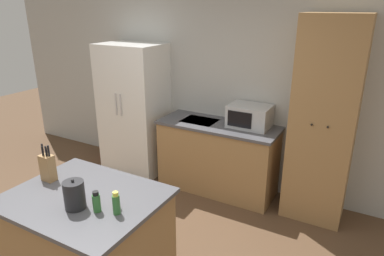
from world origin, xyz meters
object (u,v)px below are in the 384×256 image
(knife_block, at_px, (48,167))
(spice_bottle_short_red, at_px, (96,199))
(kettle, at_px, (74,195))
(refrigerator, at_px, (134,109))
(spice_bottle_green_herb, at_px, (117,201))
(fire_extinguisher, at_px, (104,148))
(spice_bottle_amber_oil, at_px, (96,202))
(pantry_cabinet, at_px, (324,123))
(spice_bottle_tall_dark, at_px, (116,204))
(microwave, at_px, (250,116))

(knife_block, height_order, spice_bottle_short_red, knife_block)
(kettle, bearing_deg, refrigerator, 118.23)
(refrigerator, distance_m, knife_block, 2.12)
(spice_bottle_short_red, height_order, spice_bottle_green_herb, spice_bottle_green_herb)
(refrigerator, bearing_deg, kettle, -61.77)
(fire_extinguisher, bearing_deg, refrigerator, -1.54)
(refrigerator, xyz_separation_m, spice_bottle_amber_oil, (1.36, -2.17, 0.06))
(pantry_cabinet, relative_size, knife_block, 6.85)
(fire_extinguisher, bearing_deg, spice_bottle_short_red, -47.18)
(knife_block, relative_size, kettle, 1.38)
(spice_bottle_tall_dark, relative_size, spice_bottle_short_red, 1.65)
(refrigerator, height_order, pantry_cabinet, pantry_cabinet)
(pantry_cabinet, height_order, spice_bottle_short_red, pantry_cabinet)
(knife_block, distance_m, spice_bottle_short_red, 0.65)
(microwave, distance_m, spice_bottle_amber_oil, 2.30)
(knife_block, distance_m, kettle, 0.56)
(kettle, bearing_deg, fire_extinguisher, 129.85)
(spice_bottle_green_herb, xyz_separation_m, fire_extinguisher, (-2.13, 2.07, -0.79))
(pantry_cabinet, relative_size, kettle, 9.42)
(pantry_cabinet, distance_m, kettle, 2.65)
(microwave, bearing_deg, pantry_cabinet, -3.49)
(spice_bottle_tall_dark, height_order, spice_bottle_amber_oil, spice_bottle_tall_dark)
(microwave, xyz_separation_m, spice_bottle_green_herb, (-0.25, -2.16, -0.10))
(pantry_cabinet, distance_m, spice_bottle_amber_oil, 2.53)
(knife_block, relative_size, spice_bottle_short_red, 3.06)
(microwave, height_order, knife_block, knife_block)
(spice_bottle_amber_oil, xyz_separation_m, kettle, (-0.17, -0.04, 0.03))
(spice_bottle_amber_oil, height_order, kettle, kettle)
(knife_block, xyz_separation_m, spice_bottle_short_red, (0.64, -0.09, -0.07))
(knife_block, relative_size, spice_bottle_amber_oil, 2.01)
(refrigerator, distance_m, kettle, 2.51)
(pantry_cabinet, height_order, spice_bottle_green_herb, pantry_cabinet)
(pantry_cabinet, height_order, fire_extinguisher, pantry_cabinet)
(fire_extinguisher, bearing_deg, microwave, 2.06)
(pantry_cabinet, relative_size, spice_bottle_green_herb, 19.16)
(refrigerator, distance_m, spice_bottle_amber_oil, 2.56)
(pantry_cabinet, bearing_deg, spice_bottle_amber_oil, -118.57)
(refrigerator, xyz_separation_m, spice_bottle_green_herb, (1.46, -2.06, 0.04))
(spice_bottle_tall_dark, height_order, kettle, kettle)
(microwave, height_order, spice_bottle_tall_dark, microwave)
(spice_bottle_green_herb, xyz_separation_m, kettle, (-0.27, -0.15, 0.05))
(spice_bottle_tall_dark, bearing_deg, knife_block, 172.89)
(refrigerator, distance_m, microwave, 1.72)
(spice_bottle_short_red, bearing_deg, spice_bottle_amber_oil, -42.69)
(spice_bottle_green_herb, bearing_deg, fire_extinguisher, 135.74)
(spice_bottle_tall_dark, bearing_deg, fire_extinguisher, 135.58)
(spice_bottle_tall_dark, bearing_deg, refrigerator, 125.44)
(spice_bottle_tall_dark, bearing_deg, spice_bottle_short_red, 176.95)
(pantry_cabinet, bearing_deg, refrigerator, -178.85)
(microwave, distance_m, fire_extinguisher, 2.54)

